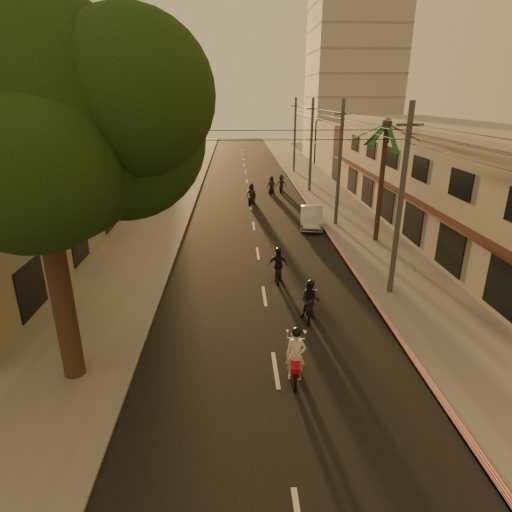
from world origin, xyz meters
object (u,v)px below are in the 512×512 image
Objects in this scene: scooter_far_b at (281,184)px; scooter_mid_b at (278,266)px; scooter_far_c at (271,186)px; palm_tree at (386,131)px; broadleaf_tree at (47,122)px; scooter_red at (296,356)px; scooter_far_a at (252,195)px; parked_car at (311,217)px; scooter_mid_a at (310,301)px.

scooter_mid_b is at bearing -83.43° from scooter_far_b.
scooter_far_b is at bearing 56.14° from scooter_far_c.
scooter_far_c is (-5.76, 14.89, -6.33)m from palm_tree.
broadleaf_tree reaches higher than scooter_mid_b.
scooter_far_a is at bearing 99.12° from scooter_red.
scooter_mid_b is at bearing -82.31° from scooter_far_c.
broadleaf_tree is 10.52m from scooter_red.
scooter_far_c is at bearing 108.65° from parked_car.
broadleaf_tree is 26.63m from scooter_far_a.
scooter_red is at bearing -72.22° from scooter_far_a.
broadleaf_tree is at bearing -95.61° from scooter_far_c.
broadleaf_tree is at bearing -176.95° from scooter_red.
scooter_mid_b is 10.31m from parked_car.
palm_tree is 4.07× the size of scooter_red.
scooter_mid_b reaches higher than scooter_far_c.
scooter_mid_a is 0.99× the size of scooter_mid_b.
parked_car is (3.63, 18.11, -0.13)m from scooter_red.
scooter_mid_b is 16.87m from scooter_far_a.
broadleaf_tree is 6.35× the size of scooter_far_a.
broadleaf_tree is 6.49× the size of scooter_mid_b.
scooter_red is at bearing -116.98° from palm_tree.
parked_car is (0.94, -12.33, -0.06)m from scooter_far_b.
scooter_red is 1.14× the size of scooter_far_b.
palm_tree is 17.80m from scooter_far_b.
palm_tree is 1.75× the size of parked_car.
scooter_far_c is (-1.08, -1.07, 0.02)m from scooter_far_b.
palm_tree is at bearing -35.70° from parked_car.
scooter_far_a is 1.08× the size of scooter_far_b.
scooter_far_a reaches higher than scooter_far_c.
scooter_mid_a reaches higher than parked_car.
broadleaf_tree is 1.48× the size of palm_tree.
scooter_far_c is at bearing 111.15° from palm_tree.
parked_car is (4.15, -7.13, -0.12)m from scooter_far_a.
scooter_far_a is (-0.52, 25.24, -0.01)m from scooter_red.
scooter_mid_a is at bearing 22.95° from broadleaf_tree.
scooter_far_b is at bearing 71.58° from broadleaf_tree.
scooter_far_c is (1.40, 20.98, 0.00)m from scooter_mid_b.
scooter_far_c is at bearing 79.37° from scooter_far_a.
scooter_red is at bearing -4.90° from broadleaf_tree.
scooter_red reaches higher than parked_car.
scooter_far_b is (3.21, 5.20, -0.06)m from scooter_far_a.
broadleaf_tree is 22.00m from parked_car.
palm_tree is 11.33m from scooter_mid_b.
scooter_far_a is 6.11m from scooter_far_b.
scooter_red is 1.09× the size of scooter_mid_a.
scooter_red is 29.41m from scooter_far_c.
scooter_far_c is at bearing 91.08° from scooter_mid_b.
palm_tree reaches higher than scooter_mid_b.
scooter_far_a is at bearing 107.35° from scooter_mid_a.
scooter_mid_a is at bearing -91.40° from parked_car.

